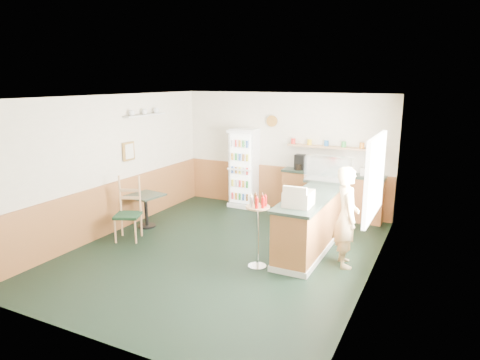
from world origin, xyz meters
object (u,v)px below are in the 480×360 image
Objects in this scene: drinks_fridge at (244,168)px; display_case at (329,170)px; cash_register at (299,198)px; cafe_table at (146,204)px; condiment_stand at (258,221)px; cafe_chair at (131,207)px; shopkeeper at (346,217)px.

display_case is at bearing -20.93° from drinks_fridge.
cash_register is 3.48m from cafe_table.
condiment_stand is (-0.55, -0.37, -0.34)m from cash_register.
display_case is at bearing 9.07° from cafe_chair.
drinks_fridge is at bearing 159.07° from display_case.
cash_register reaches higher than cafe_chair.
shopkeeper is at bearing -14.99° from cafe_chair.
cash_register is 0.84m from shopkeeper.
display_case reaches higher than condiment_stand.
shopkeeper reaches higher than display_case.
cafe_chair is at bearing -177.48° from cash_register.
cafe_chair is (-3.94, -0.57, -0.20)m from shopkeeper.
display_case is 3.89m from cafe_chair.
condiment_stand is at bearing -147.61° from cash_register.
condiment_stand is 0.99× the size of cafe_chair.
cafe_table is (-2.85, 0.77, -0.30)m from condiment_stand.
cafe_table is at bearing -157.45° from display_case.
cafe_table is at bearing -116.35° from drinks_fridge.
shopkeeper reaches higher than condiment_stand.
shopkeeper reaches higher than cash_register.
display_case is 1.98× the size of cash_register.
cafe_chair is (-3.24, -0.24, -0.50)m from cash_register.
display_case reaches higher than cafe_chair.
cafe_chair is (-3.24, -2.05, -0.63)m from display_case.
drinks_fridge is 1.54× the size of cafe_chair.
display_case is 1.82m from cash_register.
cafe_table is at bearing 164.85° from condiment_stand.
drinks_fridge is 1.55× the size of condiment_stand.
drinks_fridge is 2.58m from cafe_table.
cafe_table is (-3.40, 0.40, -0.65)m from cash_register.
shopkeeper is at bearing -64.68° from display_case.
drinks_fridge reaches higher than cafe_table.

